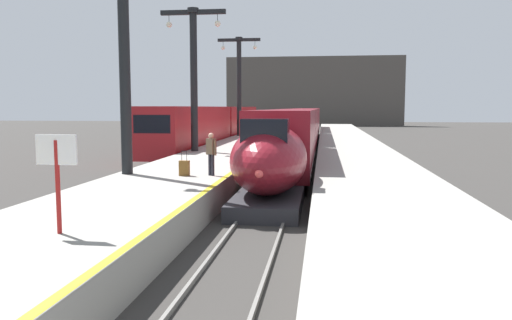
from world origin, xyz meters
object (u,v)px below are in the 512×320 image
object	(u,v)px
regional_train_adjacent	(216,124)
station_column_far	(194,65)
highspeed_train_main	(300,129)
rolling_suitcase	(184,168)
passenger_near_edge	(211,151)
station_column_distant	(239,77)
station_column_mid	(123,21)
departure_info_board	(57,164)

from	to	relation	value
regional_train_adjacent	station_column_far	world-z (taller)	station_column_far
highspeed_train_main	rolling_suitcase	world-z (taller)	highspeed_train_main
passenger_near_edge	station_column_distant	bearing A→B (deg)	97.14
station_column_mid	departure_info_board	distance (m)	10.88
station_column_distant	highspeed_train_main	bearing A→B (deg)	-37.11
highspeed_train_main	regional_train_adjacent	distance (m)	9.12
highspeed_train_main	station_column_far	xyz separation A→B (m)	(-5.90, -12.44, 4.32)
station_column_distant	passenger_near_edge	bearing A→B (deg)	-82.86
regional_train_adjacent	station_column_far	xyz separation A→B (m)	(2.20, -16.62, 4.15)
station_column_far	station_column_distant	distance (m)	16.90
passenger_near_edge	departure_info_board	world-z (taller)	departure_info_board
highspeed_train_main	regional_train_adjacent	bearing A→B (deg)	152.69
rolling_suitcase	regional_train_adjacent	bearing A→B (deg)	99.49
station_column_far	station_column_mid	bearing A→B (deg)	-90.00
station_column_far	passenger_near_edge	bearing A→B (deg)	-72.41
rolling_suitcase	station_column_distant	bearing A→B (deg)	94.99
highspeed_train_main	regional_train_adjacent	world-z (taller)	regional_train_adjacent
station_column_mid	station_column_distant	world-z (taller)	station_column_mid
regional_train_adjacent	rolling_suitcase	bearing A→B (deg)	-80.51
regional_train_adjacent	station_column_far	size ratio (longest dim) A/B	4.24
highspeed_train_main	station_column_distant	bearing A→B (deg)	142.89
station_column_mid	station_column_far	bearing A→B (deg)	90.00
passenger_near_edge	rolling_suitcase	xyz separation A→B (m)	(-1.05, -0.19, -0.69)
station_column_distant	passenger_near_edge	xyz separation A→B (m)	(3.50, -27.95, -4.53)
station_column_mid	rolling_suitcase	world-z (taller)	station_column_mid
station_column_distant	passenger_near_edge	distance (m)	28.53
station_column_mid	station_column_distant	size ratio (longest dim) A/B	1.12
regional_train_adjacent	station_column_distant	size ratio (longest dim) A/B	3.99
departure_info_board	regional_train_adjacent	bearing A→B (deg)	96.89
station_column_mid	passenger_near_edge	size ratio (longest dim) A/B	6.07
highspeed_train_main	station_column_distant	size ratio (longest dim) A/B	6.14
station_column_far	passenger_near_edge	xyz separation A→B (m)	(3.50, -11.05, -4.24)
station_column_mid	departure_info_board	world-z (taller)	station_column_mid
passenger_near_edge	station_column_mid	bearing A→B (deg)	178.72
station_column_far	regional_train_adjacent	bearing A→B (deg)	97.54
highspeed_train_main	station_column_far	distance (m)	14.43
regional_train_adjacent	station_column_mid	xyz separation A→B (m)	(2.20, -27.59, 5.01)
regional_train_adjacent	station_column_distant	bearing A→B (deg)	7.30
passenger_near_edge	highspeed_train_main	bearing A→B (deg)	84.17
regional_train_adjacent	station_column_mid	distance (m)	28.13
station_column_far	station_column_distant	world-z (taller)	station_column_distant
regional_train_adjacent	station_column_distant	xyz separation A→B (m)	(2.20, 0.28, 4.44)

